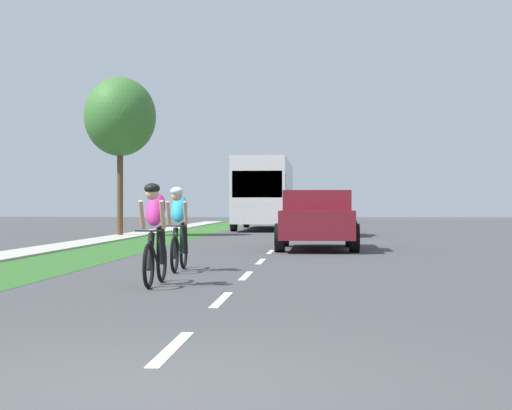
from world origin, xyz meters
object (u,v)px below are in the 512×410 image
cyclist_trailing (179,228)px  sedan_red (331,217)px  pickup_maroon (317,220)px  suv_blue (325,209)px  cyclist_lead (155,233)px  bus_white (265,191)px  street_tree_near (120,117)px

cyclist_trailing → sedan_red: size_ratio=0.40×
cyclist_trailing → pickup_maroon: size_ratio=0.34×
suv_blue → cyclist_lead: bearing=-93.5°
cyclist_lead → suv_blue: (3.01, 49.82, 0.14)m
pickup_maroon → bus_white: bus_white is taller
sedan_red → suv_blue: suv_blue is taller
pickup_maroon → sedan_red: (0.54, 10.63, -0.06)m
street_tree_near → suv_blue: bearing=74.2°
cyclist_lead → cyclist_trailing: 2.86m
cyclist_trailing → bus_white: 27.46m
pickup_maroon → street_tree_near: street_tree_near is taller
bus_white → pickup_maroon: bearing=-82.1°
suv_blue → street_tree_near: street_tree_near is taller
cyclist_lead → sedan_red: (3.02, 21.36, -0.04)m
pickup_maroon → cyclist_lead: bearing=-103.0°
bus_white → suv_blue: size_ratio=2.47×
street_tree_near → cyclist_lead: bearing=-75.0°
cyclist_trailing → bus_white: (-0.11, 27.43, 1.17)m
bus_white → street_tree_near: street_tree_near is taller
pickup_maroon → bus_white: bearing=97.9°
cyclist_lead → bus_white: size_ratio=0.15×
sedan_red → street_tree_near: (-8.42, -1.15, 3.99)m
cyclist_trailing → street_tree_near: 18.57m
pickup_maroon → suv_blue: 39.10m
pickup_maroon → cyclist_trailing: bearing=-108.2°
cyclist_trailing → suv_blue: bearing=86.2°
cyclist_trailing → street_tree_near: size_ratio=0.27×
cyclist_trailing → sedan_red: bearing=80.4°
cyclist_lead → bus_white: bearing=90.4°
cyclist_trailing → street_tree_near: bearing=107.0°
pickup_maroon → sedan_red: pickup_maroon is taller
suv_blue → bus_white: bearing=-99.4°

